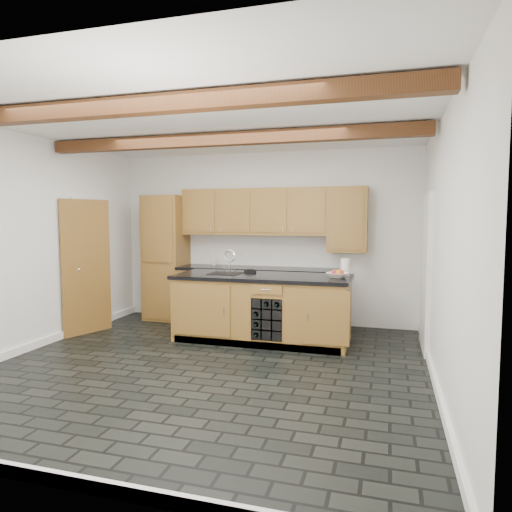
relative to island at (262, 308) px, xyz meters
The scene contains 10 objects.
ground 1.40m from the island, 103.42° to the right, with size 5.00×5.00×0.00m, color black.
room_shell 1.36m from the island, 117.44° to the right, with size 5.01×5.00×5.00m.
back_cabinetry 1.28m from the island, 125.61° to the left, with size 3.65×0.62×2.20m.
island is the anchor object (origin of this frame).
faucet 0.75m from the island, behind, with size 0.45×0.40×0.34m.
kitchen_scale 0.60m from the island, 136.39° to the left, with size 0.17×0.11×0.05m.
fruit_bowl 1.15m from the island, ahead, with size 0.29×0.29×0.07m, color white.
fruit_cluster 1.17m from the island, ahead, with size 0.16×0.17×0.07m.
paper_towel 1.28m from the island, 12.97° to the left, with size 0.13×0.13×0.24m, color white.
mug 1.63m from the island, 137.25° to the left, with size 0.10×0.10×0.09m, color white.
Camera 1 is at (1.99, -4.81, 1.73)m, focal length 32.00 mm.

